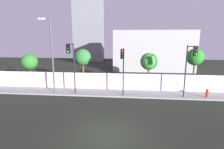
# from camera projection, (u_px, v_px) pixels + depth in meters

# --- Properties ---
(ground_plane) EXTENTS (80.00, 80.00, 0.00)m
(ground_plane) POSITION_uv_depth(u_px,v_px,m) (106.00, 135.00, 10.93)
(ground_plane) COLOR black
(sidewalk) EXTENTS (36.00, 2.40, 0.15)m
(sidewalk) POSITION_uv_depth(u_px,v_px,m) (116.00, 93.00, 18.91)
(sidewalk) COLOR gray
(sidewalk) RESTS_ON ground
(perimeter_wall) EXTENTS (36.00, 0.18, 1.80)m
(perimeter_wall) POSITION_uv_depth(u_px,v_px,m) (117.00, 81.00, 19.96)
(perimeter_wall) COLOR silver
(perimeter_wall) RESTS_ON sidewalk
(traffic_light_left) EXTENTS (0.55, 1.56, 5.01)m
(traffic_light_left) POSITION_uv_depth(u_px,v_px,m) (191.00, 61.00, 16.17)
(traffic_light_left) COLOR black
(traffic_light_left) RESTS_ON sidewalk
(traffic_light_center) EXTENTS (0.37, 1.39, 5.14)m
(traffic_light_center) POSITION_uv_depth(u_px,v_px,m) (71.00, 58.00, 17.35)
(traffic_light_center) COLOR black
(traffic_light_center) RESTS_ON sidewalk
(traffic_light_right) EXTENTS (0.35, 1.30, 4.68)m
(traffic_light_right) POSITION_uv_depth(u_px,v_px,m) (123.00, 62.00, 16.94)
(traffic_light_right) COLOR black
(traffic_light_right) RESTS_ON sidewalk
(street_lamp_curbside) EXTENTS (0.62, 2.16, 7.47)m
(street_lamp_curbside) POSITION_uv_depth(u_px,v_px,m) (51.00, 51.00, 17.93)
(street_lamp_curbside) COLOR #4C4C51
(street_lamp_curbside) RESTS_ON sidewalk
(fire_hydrant) EXTENTS (0.44, 0.26, 0.87)m
(fire_hydrant) POSITION_uv_depth(u_px,v_px,m) (207.00, 93.00, 17.27)
(fire_hydrant) COLOR red
(fire_hydrant) RESTS_ON sidewalk
(roadside_tree_leftmost) EXTENTS (1.94, 1.94, 3.94)m
(roadside_tree_leftmost) POSITION_uv_depth(u_px,v_px,m) (30.00, 62.00, 21.65)
(roadside_tree_leftmost) COLOR brown
(roadside_tree_leftmost) RESTS_ON ground
(roadside_tree_midleft) EXTENTS (1.93, 1.93, 4.56)m
(roadside_tree_midleft) POSITION_uv_depth(u_px,v_px,m) (83.00, 58.00, 20.88)
(roadside_tree_midleft) COLOR brown
(roadside_tree_midleft) RESTS_ON ground
(roadside_tree_midright) EXTENTS (1.94, 1.94, 4.17)m
(roadside_tree_midright) POSITION_uv_depth(u_px,v_px,m) (149.00, 62.00, 20.20)
(roadside_tree_midright) COLOR brown
(roadside_tree_midright) RESTS_ON ground
(roadside_tree_rightmost) EXTENTS (1.86, 1.86, 4.69)m
(roadside_tree_rightmost) POSITION_uv_depth(u_px,v_px,m) (195.00, 57.00, 19.60)
(roadside_tree_rightmost) COLOR brown
(roadside_tree_rightmost) RESTS_ON ground
(low_building_distant) EXTENTS (13.93, 6.00, 7.06)m
(low_building_distant) POSITION_uv_depth(u_px,v_px,m) (152.00, 50.00, 32.56)
(low_building_distant) COLOR #ACACAC
(low_building_distant) RESTS_ON ground
(tower_on_skyline) EXTENTS (6.94, 5.00, 22.98)m
(tower_on_skyline) POSITION_uv_depth(u_px,v_px,m) (88.00, 14.00, 44.05)
(tower_on_skyline) COLOR gray
(tower_on_skyline) RESTS_ON ground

